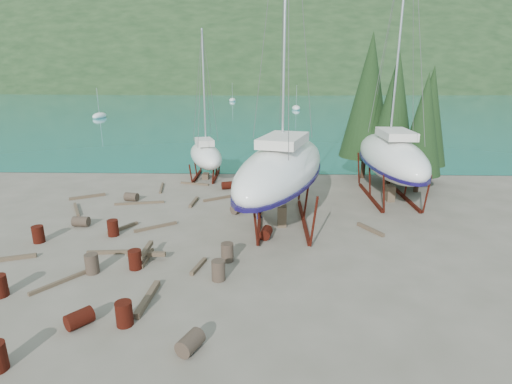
{
  "coord_description": "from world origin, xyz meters",
  "views": [
    {
      "loc": [
        2.99,
        -18.56,
        8.36
      ],
      "look_at": [
        2.39,
        3.0,
        1.96
      ],
      "focal_mm": 28.0,
      "sensor_mm": 36.0,
      "label": 1
    }
  ],
  "objects_px": {
    "small_sailboat_shore": "(206,155)",
    "worker": "(259,203)",
    "large_sailboat_near": "(282,168)",
    "large_sailboat_far": "(391,156)"
  },
  "relations": [
    {
      "from": "small_sailboat_shore",
      "to": "worker",
      "type": "bearing_deg",
      "value": -82.36
    },
    {
      "from": "large_sailboat_near",
      "to": "worker",
      "type": "distance_m",
      "value": 2.7
    },
    {
      "from": "large_sailboat_near",
      "to": "large_sailboat_far",
      "type": "height_order",
      "value": "large_sailboat_near"
    },
    {
      "from": "large_sailboat_near",
      "to": "large_sailboat_far",
      "type": "relative_size",
      "value": 1.09
    },
    {
      "from": "worker",
      "to": "large_sailboat_near",
      "type": "bearing_deg",
      "value": -90.14
    },
    {
      "from": "large_sailboat_near",
      "to": "worker",
      "type": "xyz_separation_m",
      "value": [
        -1.31,
        0.56,
        -2.3
      ]
    },
    {
      "from": "large_sailboat_near",
      "to": "small_sailboat_shore",
      "type": "height_order",
      "value": "large_sailboat_near"
    },
    {
      "from": "small_sailboat_shore",
      "to": "worker",
      "type": "distance_m",
      "value": 10.77
    },
    {
      "from": "large_sailboat_far",
      "to": "small_sailboat_shore",
      "type": "xyz_separation_m",
      "value": [
        -13.5,
        5.42,
        -1.07
      ]
    },
    {
      "from": "large_sailboat_far",
      "to": "worker",
      "type": "height_order",
      "value": "large_sailboat_far"
    }
  ]
}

